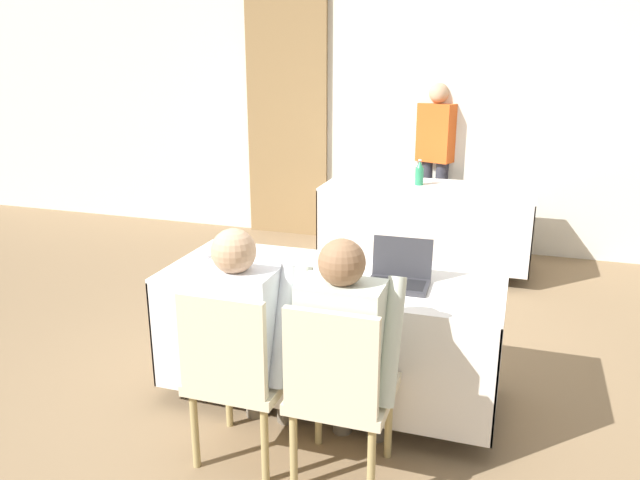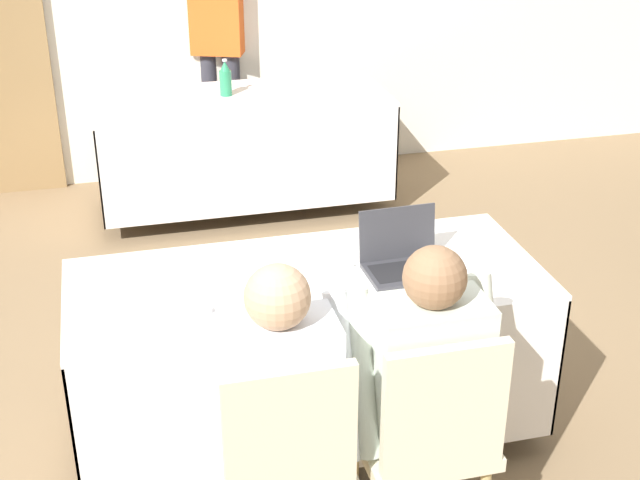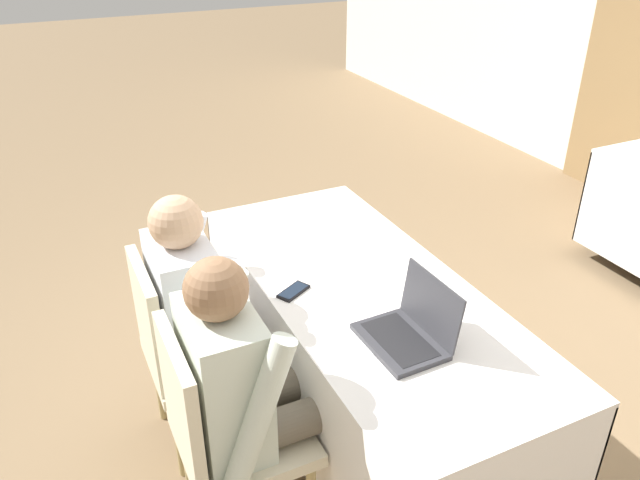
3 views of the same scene
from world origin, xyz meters
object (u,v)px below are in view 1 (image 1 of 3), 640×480
object	(u,v)px
person_checkered_shirt	(244,329)
chair_near_right	(339,387)
chair_near_left	(236,370)
person_white_shirt	(346,343)
cell_phone	(301,290)
laptop	(399,277)
water_bottle	(419,173)
person_red_shirt	(436,155)

from	to	relation	value
person_checkered_shirt	chair_near_right	bearing A→B (deg)	168.17
chair_near_left	chair_near_right	world-z (taller)	same
chair_near_left	person_white_shirt	xyz separation A→B (m)	(0.49, 0.10, 0.16)
chair_near_left	cell_phone	bearing A→B (deg)	-112.51
laptop	water_bottle	distance (m)	2.49
chair_near_right	person_white_shirt	bearing A→B (deg)	-90.00
laptop	person_red_shirt	bearing A→B (deg)	93.28
laptop	cell_phone	distance (m)	0.51
person_checkered_shirt	chair_near_left	bearing A→B (deg)	90.00
person_red_shirt	laptop	bearing A→B (deg)	-64.45
cell_phone	person_red_shirt	bearing A→B (deg)	57.94
water_bottle	cell_phone	bearing A→B (deg)	-92.94
chair_near_left	person_white_shirt	bearing A→B (deg)	-168.17
water_bottle	person_checkered_shirt	world-z (taller)	person_checkered_shirt
water_bottle	person_checkered_shirt	xyz separation A→B (m)	(-0.31, -3.01, -0.19)
laptop	cell_phone	xyz separation A→B (m)	(-0.45, -0.24, -0.04)
person_checkered_shirt	person_white_shirt	bearing A→B (deg)	-180.00
chair_near_left	person_red_shirt	bearing A→B (deg)	-95.47
water_bottle	person_checkered_shirt	bearing A→B (deg)	-95.85
laptop	cell_phone	bearing A→B (deg)	-153.57
cell_phone	chair_near_right	bearing A→B (deg)	-80.82
water_bottle	chair_near_left	bearing A→B (deg)	-95.66
laptop	water_bottle	bearing A→B (deg)	95.62
chair_near_left	person_red_shirt	xyz separation A→B (m)	(0.36, 3.74, 0.42)
laptop	person_white_shirt	xyz separation A→B (m)	(-0.13, -0.54, -0.14)
laptop	person_white_shirt	bearing A→B (deg)	-104.57
cell_phone	chair_near_left	distance (m)	0.51
water_bottle	person_red_shirt	xyz separation A→B (m)	(0.05, 0.63, 0.07)
person_checkered_shirt	water_bottle	bearing A→B (deg)	-95.85
laptop	chair_near_right	xyz separation A→B (m)	(-0.13, -0.65, -0.30)
laptop	person_white_shirt	size ratio (longest dim) A/B	0.27
person_red_shirt	chair_near_right	bearing A→B (deg)	-67.20
water_bottle	person_white_shirt	distance (m)	3.02
laptop	chair_near_left	xyz separation A→B (m)	(-0.62, -0.65, -0.30)
person_checkered_shirt	person_white_shirt	distance (m)	0.49
chair_near_right	person_checkered_shirt	world-z (taller)	person_checkered_shirt
chair_near_left	person_red_shirt	world-z (taller)	person_red_shirt
chair_near_left	person_checkered_shirt	distance (m)	0.19
laptop	chair_near_right	size ratio (longest dim) A/B	0.35
person_red_shirt	water_bottle	bearing A→B (deg)	-73.73
laptop	person_checkered_shirt	bearing A→B (deg)	-140.07
water_bottle	person_white_shirt	world-z (taller)	person_white_shirt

